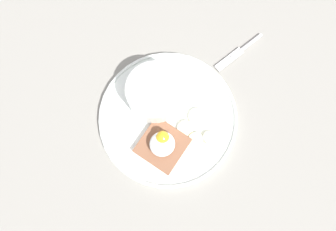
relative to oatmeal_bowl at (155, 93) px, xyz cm
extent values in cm
cube|color=gray|center=(-0.52, -4.89, -5.42)|extent=(120.00, 120.00, 2.00)
cylinder|color=white|center=(-0.52, -4.89, -3.92)|extent=(28.55, 28.55, 1.00)
torus|color=white|center=(-0.52, -4.89, -3.12)|extent=(28.35, 28.35, 0.60)
cylinder|color=white|center=(0.00, 0.00, -0.25)|extent=(11.31, 11.31, 6.34)
torus|color=white|center=(0.00, 0.00, 2.92)|extent=(11.51, 11.51, 0.60)
cylinder|color=white|center=(0.00, 0.00, -0.49)|extent=(9.91, 9.91, 5.46)
ellipsoid|color=white|center=(0.00, 0.00, 2.04)|extent=(9.41, 9.41, 1.20)
ellipsoid|color=beige|center=(-1.31, 2.78, 2.34)|extent=(1.23, 1.57, 0.59)
ellipsoid|color=#94634F|center=(-0.14, -0.03, 2.31)|extent=(1.35, 0.94, 0.55)
ellipsoid|color=tan|center=(-0.90, 0.48, 2.35)|extent=(1.48, 0.96, 0.63)
ellipsoid|color=#C5BB8F|center=(1.99, -1.63, 2.34)|extent=(0.92, 1.40, 0.59)
ellipsoid|color=#99684E|center=(-1.06, 1.64, 2.28)|extent=(1.29, 1.35, 0.49)
ellipsoid|color=beige|center=(-1.65, -0.94, 2.36)|extent=(1.56, 1.05, 0.65)
ellipsoid|color=tan|center=(0.73, 1.37, 2.34)|extent=(1.59, 1.22, 0.60)
cube|color=brown|center=(-4.96, -8.89, -2.15)|extent=(10.97, 10.97, 0.30)
cube|color=#A96E4E|center=(-4.96, -8.89, -2.73)|extent=(10.76, 10.76, 1.37)
ellipsoid|color=white|center=(-4.96, -8.89, -0.63)|extent=(5.05, 4.92, 2.83)
sphere|color=yellow|center=(-4.22, -8.05, 0.18)|extent=(2.63, 2.63, 2.63)
cylinder|color=#EFEAB3|center=(4.28, -8.45, -2.79)|extent=(4.43, 4.35, 1.55)
cylinder|color=#BAB78C|center=(4.28, -8.45, -2.33)|extent=(0.79, 0.78, 0.23)
cylinder|color=beige|center=(1.06, -11.96, -2.84)|extent=(4.34, 4.35, 1.37)
cylinder|color=tan|center=(1.06, -11.96, -2.37)|extent=(0.78, 0.78, 0.20)
cylinder|color=beige|center=(3.48, -13.31, -2.83)|extent=(3.31, 3.21, 1.40)
cylinder|color=#BDB08E|center=(3.48, -13.31, -2.36)|extent=(0.59, 0.58, 0.20)
cylinder|color=beige|center=(0.85, -8.91, -2.90)|extent=(4.47, 4.51, 1.24)
cylinder|color=#B8B087|center=(0.85, -8.91, -2.49)|extent=(0.80, 0.81, 0.20)
cylinder|color=silver|center=(22.39, -2.38, -4.02)|extent=(9.23, 1.02, 0.80)
cube|color=silver|center=(17.79, -2.50, -4.02)|extent=(7.04, 1.77, 0.30)
camera|label=1|loc=(-11.03, -18.71, 71.03)|focal=40.00mm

